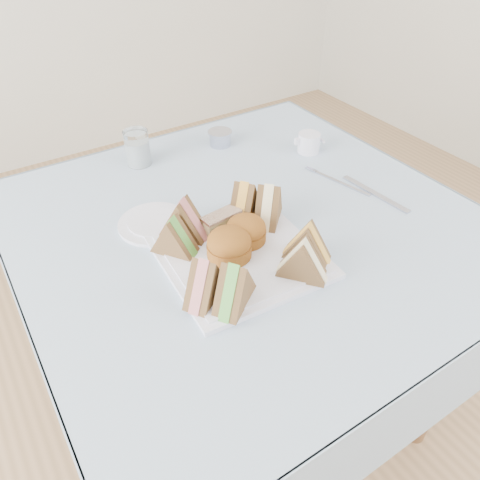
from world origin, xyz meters
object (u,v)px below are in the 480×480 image
table (247,328)px  water_glass (137,148)px  creamer_jug (309,143)px  serving_plate (240,256)px

table → water_glass: bearing=105.2°
table → creamer_jug: (0.33, 0.19, 0.40)m
table → water_glass: size_ratio=9.28×
table → serving_plate: bearing=-131.1°
water_glass → creamer_jug: 0.48m
serving_plate → creamer_jug: creamer_jug is taller
table → creamer_jug: 0.55m
table → serving_plate: 0.40m
serving_plate → table: bearing=52.7°
serving_plate → water_glass: water_glass is taller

